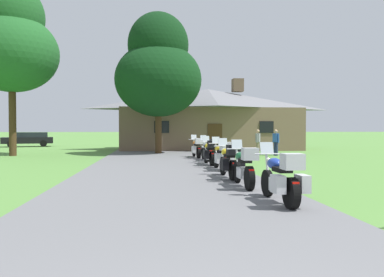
{
  "coord_description": "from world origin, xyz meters",
  "views": [
    {
      "loc": [
        -0.44,
        -1.65,
        1.66
      ],
      "look_at": [
        1.34,
        15.33,
        1.26
      ],
      "focal_mm": 35.39,
      "sensor_mm": 36.0,
      "label": 1
    }
  ],
  "objects_px": {
    "motorcycle_silver_sixth_in_row": "(207,150)",
    "bystander_gray_shirt_beside_signpost": "(258,141)",
    "motorcycle_blue_nearest_to_camera": "(282,179)",
    "tree_left_near": "(12,43)",
    "motorcycle_yellow_third_in_row": "(229,162)",
    "motorcycle_orange_farthest_in_row": "(197,148)",
    "motorcycle_yellow_fifth_in_row": "(210,153)",
    "tree_by_lodge_front": "(158,70)",
    "motorcycle_yellow_fourth_in_row": "(222,156)",
    "parked_black_suv_far_left": "(28,139)",
    "motorcycle_green_second_in_row": "(244,167)",
    "bystander_blue_shirt_near_lodge": "(276,141)"
  },
  "relations": [
    {
      "from": "motorcycle_orange_farthest_in_row",
      "to": "tree_by_lodge_front",
      "type": "xyz_separation_m",
      "value": [
        -2.12,
        4.34,
        5.1
      ]
    },
    {
      "from": "bystander_gray_shirt_beside_signpost",
      "to": "parked_black_suv_far_left",
      "type": "distance_m",
      "value": 23.69
    },
    {
      "from": "motorcycle_green_second_in_row",
      "to": "motorcycle_orange_farthest_in_row",
      "type": "distance_m",
      "value": 11.05
    },
    {
      "from": "tree_by_lodge_front",
      "to": "bystander_gray_shirt_beside_signpost",
      "type": "bearing_deg",
      "value": -17.02
    },
    {
      "from": "motorcycle_yellow_fourth_in_row",
      "to": "parked_black_suv_far_left",
      "type": "distance_m",
      "value": 27.72
    },
    {
      "from": "motorcycle_yellow_fourth_in_row",
      "to": "motorcycle_yellow_fifth_in_row",
      "type": "height_order",
      "value": "same"
    },
    {
      "from": "motorcycle_orange_farthest_in_row",
      "to": "tree_left_near",
      "type": "bearing_deg",
      "value": 158.34
    },
    {
      "from": "motorcycle_blue_nearest_to_camera",
      "to": "motorcycle_yellow_third_in_row",
      "type": "relative_size",
      "value": 1.0
    },
    {
      "from": "tree_by_lodge_front",
      "to": "motorcycle_yellow_third_in_row",
      "type": "bearing_deg",
      "value": -81.15
    },
    {
      "from": "bystander_gray_shirt_beside_signpost",
      "to": "tree_by_lodge_front",
      "type": "height_order",
      "value": "tree_by_lodge_front"
    },
    {
      "from": "motorcycle_yellow_fourth_in_row",
      "to": "motorcycle_orange_farthest_in_row",
      "type": "bearing_deg",
      "value": 87.6
    },
    {
      "from": "motorcycle_silver_sixth_in_row",
      "to": "parked_black_suv_far_left",
      "type": "xyz_separation_m",
      "value": [
        -14.84,
        18.9,
        0.16
      ]
    },
    {
      "from": "motorcycle_silver_sixth_in_row",
      "to": "bystander_blue_shirt_near_lodge",
      "type": "height_order",
      "value": "bystander_blue_shirt_near_lodge"
    },
    {
      "from": "motorcycle_green_second_in_row",
      "to": "parked_black_suv_far_left",
      "type": "distance_m",
      "value": 31.46
    },
    {
      "from": "bystander_blue_shirt_near_lodge",
      "to": "bystander_gray_shirt_beside_signpost",
      "type": "distance_m",
      "value": 1.13
    },
    {
      "from": "motorcycle_silver_sixth_in_row",
      "to": "bystander_gray_shirt_beside_signpost",
      "type": "relative_size",
      "value": 1.25
    },
    {
      "from": "motorcycle_blue_nearest_to_camera",
      "to": "motorcycle_yellow_third_in_row",
      "type": "xyz_separation_m",
      "value": [
        -0.25,
        4.35,
        0.0
      ]
    },
    {
      "from": "motorcycle_yellow_third_in_row",
      "to": "tree_left_near",
      "type": "height_order",
      "value": "tree_left_near"
    },
    {
      "from": "motorcycle_yellow_third_in_row",
      "to": "motorcycle_yellow_fourth_in_row",
      "type": "bearing_deg",
      "value": 82.92
    },
    {
      "from": "motorcycle_yellow_third_in_row",
      "to": "motorcycle_silver_sixth_in_row",
      "type": "relative_size",
      "value": 1.0
    },
    {
      "from": "tree_left_near",
      "to": "parked_black_suv_far_left",
      "type": "height_order",
      "value": "tree_left_near"
    },
    {
      "from": "motorcycle_yellow_third_in_row",
      "to": "motorcycle_orange_farthest_in_row",
      "type": "distance_m",
      "value": 9.18
    },
    {
      "from": "motorcycle_blue_nearest_to_camera",
      "to": "motorcycle_orange_farthest_in_row",
      "type": "xyz_separation_m",
      "value": [
        -0.24,
        13.53,
        0.0
      ]
    },
    {
      "from": "motorcycle_green_second_in_row",
      "to": "bystander_blue_shirt_near_lodge",
      "type": "height_order",
      "value": "bystander_blue_shirt_near_lodge"
    },
    {
      "from": "motorcycle_silver_sixth_in_row",
      "to": "motorcycle_orange_farthest_in_row",
      "type": "height_order",
      "value": "same"
    },
    {
      "from": "motorcycle_yellow_third_in_row",
      "to": "motorcycle_green_second_in_row",
      "type": "bearing_deg",
      "value": -91.06
    },
    {
      "from": "motorcycle_orange_farthest_in_row",
      "to": "motorcycle_silver_sixth_in_row",
      "type": "bearing_deg",
      "value": -86.26
    },
    {
      "from": "motorcycle_green_second_in_row",
      "to": "motorcycle_yellow_fifth_in_row",
      "type": "bearing_deg",
      "value": 89.47
    },
    {
      "from": "motorcycle_yellow_third_in_row",
      "to": "bystander_blue_shirt_near_lodge",
      "type": "relative_size",
      "value": 1.25
    },
    {
      "from": "motorcycle_blue_nearest_to_camera",
      "to": "tree_by_lodge_front",
      "type": "bearing_deg",
      "value": 95.67
    },
    {
      "from": "motorcycle_yellow_fourth_in_row",
      "to": "bystander_gray_shirt_beside_signpost",
      "type": "xyz_separation_m",
      "value": [
        4.02,
        9.03,
        0.32
      ]
    },
    {
      "from": "motorcycle_yellow_fifth_in_row",
      "to": "tree_left_near",
      "type": "xyz_separation_m",
      "value": [
        -11.38,
        7.99,
        6.52
      ]
    },
    {
      "from": "motorcycle_silver_sixth_in_row",
      "to": "parked_black_suv_far_left",
      "type": "bearing_deg",
      "value": 123.33
    },
    {
      "from": "motorcycle_blue_nearest_to_camera",
      "to": "motorcycle_yellow_fourth_in_row",
      "type": "distance_m",
      "value": 6.9
    },
    {
      "from": "motorcycle_green_second_in_row",
      "to": "tree_left_near",
      "type": "distance_m",
      "value": 19.61
    },
    {
      "from": "motorcycle_yellow_third_in_row",
      "to": "motorcycle_orange_farthest_in_row",
      "type": "relative_size",
      "value": 1.0
    },
    {
      "from": "motorcycle_silver_sixth_in_row",
      "to": "bystander_gray_shirt_beside_signpost",
      "type": "distance_m",
      "value": 5.97
    },
    {
      "from": "parked_black_suv_far_left",
      "to": "bystander_gray_shirt_beside_signpost",
      "type": "bearing_deg",
      "value": -144.69
    },
    {
      "from": "motorcycle_blue_nearest_to_camera",
      "to": "motorcycle_orange_farthest_in_row",
      "type": "relative_size",
      "value": 1.0
    },
    {
      "from": "motorcycle_blue_nearest_to_camera",
      "to": "bystander_gray_shirt_beside_signpost",
      "type": "bearing_deg",
      "value": 74.08
    },
    {
      "from": "motorcycle_green_second_in_row",
      "to": "motorcycle_yellow_third_in_row",
      "type": "height_order",
      "value": "same"
    },
    {
      "from": "motorcycle_green_second_in_row",
      "to": "bystander_gray_shirt_beside_signpost",
      "type": "relative_size",
      "value": 1.25
    },
    {
      "from": "motorcycle_silver_sixth_in_row",
      "to": "tree_by_lodge_front",
      "type": "distance_m",
      "value": 8.53
    },
    {
      "from": "motorcycle_blue_nearest_to_camera",
      "to": "motorcycle_yellow_fourth_in_row",
      "type": "bearing_deg",
      "value": 88.38
    },
    {
      "from": "motorcycle_green_second_in_row",
      "to": "bystander_gray_shirt_beside_signpost",
      "type": "height_order",
      "value": "bystander_gray_shirt_beside_signpost"
    },
    {
      "from": "motorcycle_blue_nearest_to_camera",
      "to": "tree_left_near",
      "type": "bearing_deg",
      "value": 122.15
    },
    {
      "from": "tree_by_lodge_front",
      "to": "tree_left_near",
      "type": "bearing_deg",
      "value": -175.25
    },
    {
      "from": "motorcycle_green_second_in_row",
      "to": "tree_by_lodge_front",
      "type": "xyz_separation_m",
      "value": [
        -2.14,
        15.4,
        5.09
      ]
    },
    {
      "from": "motorcycle_silver_sixth_in_row",
      "to": "tree_left_near",
      "type": "xyz_separation_m",
      "value": [
        -11.59,
        5.65,
        6.51
      ]
    },
    {
      "from": "motorcycle_yellow_fifth_in_row",
      "to": "tree_by_lodge_front",
      "type": "xyz_separation_m",
      "value": [
        -2.19,
        8.75,
        5.1
      ]
    }
  ]
}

